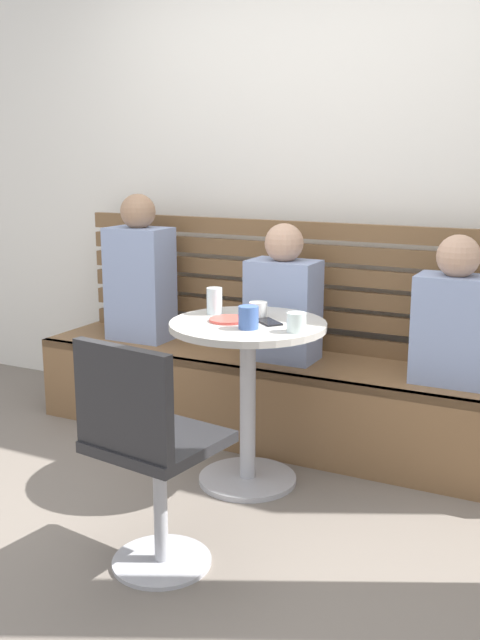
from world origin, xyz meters
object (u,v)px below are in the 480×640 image
object	(u,v)px
white_chair	(147,449)
cup_glass_short	(296,322)
booth_bench	(283,399)
phone_on_table	(268,322)
person_child_middle	(283,300)
cafe_table	(248,371)
cup_mug_blue	(248,317)
person_adult	(140,275)
plate_small	(229,320)
cup_glass_tall	(214,301)
cup_ceramic_white	(258,310)
person_child_left	(454,318)

from	to	relation	value
white_chair	cup_glass_short	bearing A→B (deg)	72.21
booth_bench	phone_on_table	size ratio (longest dim) A/B	19.29
person_child_middle	phone_on_table	size ratio (longest dim) A/B	4.85
cafe_table	phone_on_table	size ratio (longest dim) A/B	5.29
cup_glass_short	cup_mug_blue	bearing A→B (deg)	-169.42
person_adult	cup_glass_short	size ratio (longest dim) A/B	9.97
cup_mug_blue	plate_small	size ratio (longest dim) A/B	0.56
cup_glass_tall	cup_glass_short	distance (m)	0.48
booth_bench	white_chair	bearing A→B (deg)	-86.87
person_child_middle	plate_small	size ratio (longest dim) A/B	3.99
plate_small	person_adult	bearing A→B (deg)	146.75
person_adult	cup_ceramic_white	size ratio (longest dim) A/B	9.97
white_chair	plate_small	xyz separation A→B (m)	(-0.10, 0.79, 0.28)
person_child_left	plate_small	bearing A→B (deg)	-148.67
person_child_left	cup_mug_blue	world-z (taller)	person_child_left
cup_glass_short	cup_ceramic_white	bearing A→B (deg)	146.05
cup_ceramic_white	phone_on_table	world-z (taller)	cup_ceramic_white
cup_ceramic_white	phone_on_table	size ratio (longest dim) A/B	0.57
cafe_table	phone_on_table	xyz separation A→B (m)	(0.09, 0.02, 0.23)
cup_ceramic_white	cup_mug_blue	bearing A→B (deg)	-75.33
person_child_middle	cup_mug_blue	bearing A→B (deg)	-79.33
cup_glass_tall	cafe_table	bearing A→B (deg)	-19.84
phone_on_table	cup_glass_tall	bearing A→B (deg)	119.02
white_chair	cup_glass_tall	xyz separation A→B (m)	(-0.22, 0.89, 0.34)
person_child_left	cafe_table	bearing A→B (deg)	-147.32
person_child_middle	cup_glass_tall	bearing A→B (deg)	-108.74
cafe_table	phone_on_table	world-z (taller)	phone_on_table
cafe_table	cup_glass_short	distance (m)	0.37
person_adult	cup_ceramic_white	bearing A→B (deg)	-24.93
cup_ceramic_white	cup_glass_tall	size ratio (longest dim) A/B	0.67
cafe_table	cup_glass_tall	xyz separation A→B (m)	(-0.21, 0.07, 0.28)
cafe_table	cup_ceramic_white	world-z (taller)	cup_ceramic_white
booth_bench	cup_mug_blue	world-z (taller)	cup_mug_blue
cup_mug_blue	phone_on_table	xyz separation A→B (m)	(0.03, 0.13, -0.04)
booth_bench	cup_ceramic_white	xyz separation A→B (m)	(0.06, -0.42, 0.55)
plate_small	booth_bench	bearing A→B (deg)	87.29
phone_on_table	plate_small	bearing A→B (deg)	144.68
booth_bench	person_child_left	size ratio (longest dim) A/B	4.05
white_chair	person_child_middle	xyz separation A→B (m)	(-0.08, 1.32, 0.28)
person_child_middle	cup_glass_short	world-z (taller)	person_child_middle
person_child_middle	cup_glass_short	size ratio (longest dim) A/B	8.48
cafe_table	cup_mug_blue	size ratio (longest dim) A/B	7.79
plate_small	cup_glass_tall	bearing A→B (deg)	141.84
cafe_table	person_child_middle	xyz separation A→B (m)	(-0.06, 0.50, 0.22)
person_child_left	person_child_middle	distance (m)	0.83
plate_small	phone_on_table	distance (m)	0.17
person_adult	cup_glass_tall	distance (m)	0.85
person_child_left	phone_on_table	xyz separation A→B (m)	(-0.69, -0.47, 0.01)
person_adult	booth_bench	bearing A→B (deg)	-0.65
cup_glass_tall	phone_on_table	xyz separation A→B (m)	(0.29, -0.05, -0.06)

